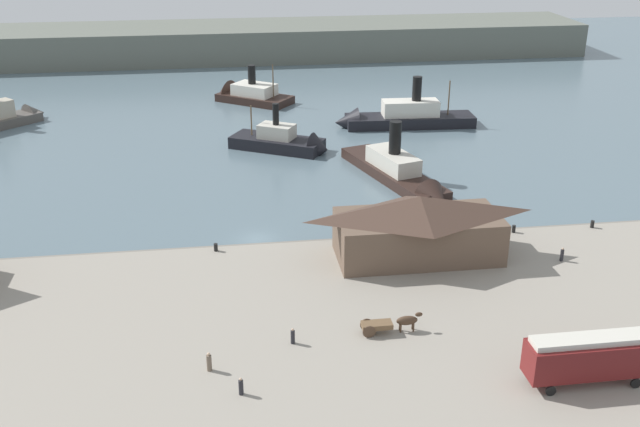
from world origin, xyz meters
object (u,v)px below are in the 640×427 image
Objects in this scene: mooring_post_east at (592,224)px; horse_cart at (389,323)px; street_tram at (589,356)px; ferry_moored_west at (403,175)px; ferry_moored_east at (287,143)px; pedestrian_walking_east at (209,362)px; mooring_post_west at (216,247)px; pedestrian_at_waters_edge at (562,255)px; ferry_shed_west_terminal at (419,226)px; pedestrian_near_east_shed at (293,337)px; pedestrian_by_tram at (241,387)px; ferry_approaching_east at (246,94)px; mooring_post_center_west at (514,229)px; ferry_mid_harbor at (396,118)px.

horse_cart is at bearing -146.71° from mooring_post_east.
street_tram is 49.76m from ferry_moored_west.
ferry_moored_east is (-18.12, 67.07, -2.37)m from street_tram.
mooring_post_west is (0.79, 23.04, -0.36)m from pedestrian_walking_east.
mooring_post_west is (-29.99, 28.95, -2.09)m from street_tram.
horse_cart is 3.60× the size of pedestrian_at_waters_edge.
ferry_shed_west_terminal reaches higher than pedestrian_near_east_shed.
pedestrian_walking_east is at bearing -101.70° from ferry_moored_east.
pedestrian_by_tram is 40.59m from pedestrian_at_waters_edge.
ferry_moored_west reaches higher than pedestrian_at_waters_edge.
horse_cart is at bearing -114.07° from ferry_shed_west_terminal.
ferry_moored_west reaches higher than pedestrian_near_east_shed.
pedestrian_at_waters_edge is 0.09× the size of ferry_approaching_east.
ferry_shed_west_terminal is 1.09× the size of ferry_approaching_east.
pedestrian_by_tram is 1.75× the size of mooring_post_west.
ferry_shed_west_terminal is 76.74m from ferry_approaching_east.
ferry_approaching_east reaches higher than pedestrian_at_waters_edge.
mooring_post_center_west is at bearing 32.75° from pedestrian_walking_east.
mooring_post_west is at bearing 108.43° from pedestrian_near_east_shed.
ferry_moored_west reaches higher than pedestrian_walking_east.
mooring_post_west is 1.00× the size of mooring_post_east.
mooring_post_east is 50.51m from ferry_moored_east.
mooring_post_east is 80.24m from ferry_approaching_east.
mooring_post_west is 45.17m from mooring_post_east.
pedestrian_walking_east is at bearing -141.10° from ferry_shed_west_terminal.
ferry_moored_east reaches higher than pedestrian_at_waters_edge.
mooring_post_west is (-6.63, 19.91, -0.26)m from pedestrian_near_east_shed.
ferry_mid_harbor is at bearing 95.21° from pedestrian_at_waters_edge.
pedestrian_at_waters_edge is 1.76× the size of mooring_post_center_west.
pedestrian_near_east_shed is at bearing 158.86° from street_tram.
ferry_moored_west is (-3.27, 49.60, -2.29)m from street_tram.
mooring_post_center_west is at bearing 38.68° from pedestrian_by_tram.
horse_cart is 70.46m from ferry_mid_harbor.
horse_cart reaches higher than pedestrian_by_tram.
pedestrian_walking_east is (-16.36, -3.74, -0.12)m from horse_cart.
ferry_mid_harbor reaches higher than horse_cart.
ferry_approaching_east is (-8.79, 89.89, -0.76)m from horse_cart.
ferry_moored_west is at bearing -101.40° from ferry_mid_harbor.
pedestrian_at_waters_edge is 0.09× the size of ferry_moored_east.
ferry_shed_west_terminal is 11.55× the size of pedestrian_by_tram.
ferry_moored_east reaches higher than mooring_post_west.
ferry_moored_east reaches higher than pedestrian_near_east_shed.
ferry_moored_west is (26.72, 20.65, -0.20)m from mooring_post_west.
pedestrian_walking_east is 0.11× the size of ferry_moored_east.
mooring_post_west is at bearing 136.02° from street_tram.
street_tram is at bearing -43.98° from mooring_post_west.
ferry_approaching_east is at bearing 95.59° from horse_cart.
horse_cart is at bearing -105.60° from ferry_moored_west.
ferry_moored_east is (-10.30, 42.63, -3.50)m from ferry_shed_west_terminal.
ferry_mid_harbor reaches higher than street_tram.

